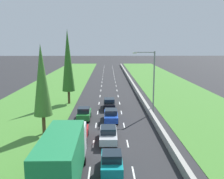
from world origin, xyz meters
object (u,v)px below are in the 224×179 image
(blue_sedan_centre_lane, at_px, (111,115))
(poplar_tree_second, at_px, (42,80))
(red_hatchback_left_lane, at_px, (79,132))
(teal_hatchback_centre_lane, at_px, (112,162))
(green_hatchback_left_lane, at_px, (84,114))
(green_box_truck_left_lane, at_px, (64,159))
(poplar_tree_third, at_px, (68,61))
(silver_sedan_centre_lane, at_px, (108,134))
(black_sedan_centre_lane, at_px, (109,104))
(street_light_mast, at_px, (152,78))

(blue_sedan_centre_lane, relative_size, poplar_tree_second, 0.45)
(red_hatchback_left_lane, xyz_separation_m, poplar_tree_second, (-4.18, 1.97, 5.26))
(teal_hatchback_centre_lane, bearing_deg, green_hatchback_left_lane, 103.73)
(green_box_truck_left_lane, relative_size, poplar_tree_third, 0.76)
(teal_hatchback_centre_lane, bearing_deg, blue_sedan_centre_lane, 89.49)
(green_box_truck_left_lane, xyz_separation_m, silver_sedan_centre_lane, (3.15, 8.67, -1.37))
(silver_sedan_centre_lane, bearing_deg, poplar_tree_third, 110.87)
(blue_sedan_centre_lane, xyz_separation_m, black_sedan_centre_lane, (-0.18, 6.67, 0.00))
(green_box_truck_left_lane, distance_m, poplar_tree_second, 12.51)
(silver_sedan_centre_lane, relative_size, black_sedan_centre_lane, 1.00)
(red_hatchback_left_lane, bearing_deg, green_hatchback_left_lane, 91.26)
(teal_hatchback_centre_lane, relative_size, green_hatchback_left_lane, 1.00)
(silver_sedan_centre_lane, distance_m, poplar_tree_third, 19.64)
(black_sedan_centre_lane, bearing_deg, street_light_mast, -24.20)
(poplar_tree_third, bearing_deg, red_hatchback_left_lane, -78.13)
(black_sedan_centre_lane, xyz_separation_m, street_light_mast, (6.05, -2.72, 4.42))
(green_hatchback_left_lane, relative_size, blue_sedan_centre_lane, 0.87)
(silver_sedan_centre_lane, bearing_deg, green_hatchback_left_lane, 112.31)
(green_box_truck_left_lane, height_order, black_sedan_centre_lane, green_box_truck_left_lane)
(red_hatchback_left_lane, distance_m, green_hatchback_left_lane, 7.38)
(red_hatchback_left_lane, distance_m, poplar_tree_second, 7.01)
(green_hatchback_left_lane, xyz_separation_m, black_sedan_centre_lane, (3.43, 5.90, -0.02))
(street_light_mast, bearing_deg, poplar_tree_second, -147.55)
(teal_hatchback_centre_lane, relative_size, silver_sedan_centre_lane, 0.87)
(teal_hatchback_centre_lane, xyz_separation_m, black_sedan_centre_lane, (-0.06, 20.14, -0.02))
(red_hatchback_left_lane, xyz_separation_m, black_sedan_centre_lane, (3.26, 13.27, -0.02))
(blue_sedan_centre_lane, distance_m, street_light_mast, 8.35)
(teal_hatchback_centre_lane, height_order, red_hatchback_left_lane, same)
(red_hatchback_left_lane, xyz_separation_m, silver_sedan_centre_lane, (3.07, -0.50, -0.02))
(red_hatchback_left_lane, distance_m, silver_sedan_centre_lane, 3.11)
(silver_sedan_centre_lane, height_order, street_light_mast, street_light_mast)
(red_hatchback_left_lane, distance_m, black_sedan_centre_lane, 13.67)
(green_hatchback_left_lane, height_order, street_light_mast, street_light_mast)
(green_box_truck_left_lane, relative_size, street_light_mast, 1.04)
(poplar_tree_second, bearing_deg, poplar_tree_third, 87.51)
(teal_hatchback_centre_lane, height_order, green_box_truck_left_lane, green_box_truck_left_lane)
(green_box_truck_left_lane, height_order, blue_sedan_centre_lane, green_box_truck_left_lane)
(teal_hatchback_centre_lane, relative_size, green_box_truck_left_lane, 0.41)
(silver_sedan_centre_lane, xyz_separation_m, poplar_tree_third, (-6.61, 17.33, 6.45))
(blue_sedan_centre_lane, bearing_deg, poplar_tree_second, -148.67)
(teal_hatchback_centre_lane, bearing_deg, red_hatchback_left_lane, 115.80)
(green_box_truck_left_lane, relative_size, green_hatchback_left_lane, 2.41)
(green_hatchback_left_lane, bearing_deg, teal_hatchback_centre_lane, -76.27)
(green_box_truck_left_lane, xyz_separation_m, blue_sedan_centre_lane, (3.52, 15.78, -1.37))
(poplar_tree_second, bearing_deg, black_sedan_centre_lane, 56.63)
(red_hatchback_left_lane, bearing_deg, green_box_truck_left_lane, -90.51)
(silver_sedan_centre_lane, distance_m, blue_sedan_centre_lane, 7.12)
(green_box_truck_left_lane, distance_m, red_hatchback_left_lane, 9.27)
(green_box_truck_left_lane, bearing_deg, poplar_tree_third, 97.57)
(green_hatchback_left_lane, bearing_deg, poplar_tree_third, 109.65)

